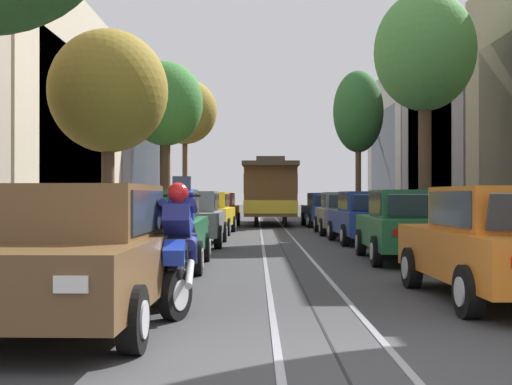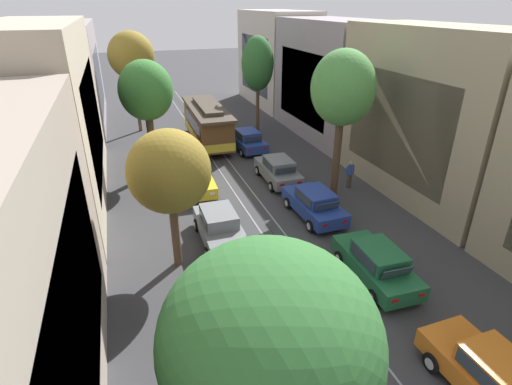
# 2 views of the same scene
# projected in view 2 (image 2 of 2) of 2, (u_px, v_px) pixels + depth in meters

# --- Properties ---
(ground_plane) EXTENTS (160.00, 160.00, 0.00)m
(ground_plane) POSITION_uv_depth(u_px,v_px,m) (242.00, 191.00, 24.20)
(ground_plane) COLOR #38383A
(trolley_track_rails) EXTENTS (1.14, 56.69, 0.01)m
(trolley_track_rails) POSITION_uv_depth(u_px,v_px,m) (230.00, 173.00, 26.64)
(trolley_track_rails) COLOR gray
(trolley_track_rails) RESTS_ON ground
(building_facade_left) EXTENTS (5.29, 48.39, 9.53)m
(building_facade_left) POSITION_uv_depth(u_px,v_px,m) (46.00, 122.00, 21.84)
(building_facade_left) COLOR gray
(building_facade_left) RESTS_ON ground
(building_facade_right) EXTENTS (5.26, 48.39, 9.59)m
(building_facade_right) POSITION_uv_depth(u_px,v_px,m) (364.00, 92.00, 28.46)
(building_facade_right) COLOR tan
(building_facade_right) RESTS_ON ground
(parked_car_green_second_left) EXTENTS (2.05, 4.38, 1.58)m
(parked_car_green_second_left) POSITION_uv_depth(u_px,v_px,m) (264.00, 318.00, 13.37)
(parked_car_green_second_left) COLOR #1E6038
(parked_car_green_second_left) RESTS_ON ground
(parked_car_grey_mid_left) EXTENTS (2.02, 4.37, 1.58)m
(parked_car_grey_mid_left) POSITION_uv_depth(u_px,v_px,m) (220.00, 226.00, 18.80)
(parked_car_grey_mid_left) COLOR slate
(parked_car_grey_mid_left) RESTS_ON ground
(parked_car_yellow_fourth_left) EXTENTS (2.14, 4.42, 1.58)m
(parked_car_yellow_fourth_left) POSITION_uv_depth(u_px,v_px,m) (196.00, 178.00, 23.91)
(parked_car_yellow_fourth_left) COLOR gold
(parked_car_yellow_fourth_left) RESTS_ON ground
(parked_car_red_fifth_left) EXTENTS (2.14, 4.42, 1.58)m
(parked_car_red_fifth_left) POSITION_uv_depth(u_px,v_px,m) (181.00, 148.00, 28.92)
(parked_car_red_fifth_left) COLOR red
(parked_car_red_fifth_left) RESTS_ON ground
(parked_car_orange_near_right) EXTENTS (2.07, 4.39, 1.58)m
(parked_car_orange_near_right) POSITION_uv_depth(u_px,v_px,m) (495.00, 379.00, 11.19)
(parked_car_orange_near_right) COLOR orange
(parked_car_orange_near_right) RESTS_ON ground
(parked_car_green_second_right) EXTENTS (2.09, 4.40, 1.58)m
(parked_car_green_second_right) POSITION_uv_depth(u_px,v_px,m) (376.00, 263.00, 16.14)
(parked_car_green_second_right) COLOR #1E6038
(parked_car_green_second_right) RESTS_ON ground
(parked_car_blue_mid_right) EXTENTS (2.10, 4.40, 1.58)m
(parked_car_blue_mid_right) POSITION_uv_depth(u_px,v_px,m) (314.00, 203.00, 20.94)
(parked_car_blue_mid_right) COLOR #233D93
(parked_car_blue_mid_right) RESTS_ON ground
(parked_car_grey_fourth_right) EXTENTS (2.05, 4.38, 1.58)m
(parked_car_grey_fourth_right) POSITION_uv_depth(u_px,v_px,m) (278.00, 170.00, 25.13)
(parked_car_grey_fourth_right) COLOR slate
(parked_car_grey_fourth_right) RESTS_ON ground
(parked_car_blue_fifth_right) EXTENTS (2.14, 4.42, 1.58)m
(parked_car_blue_fifth_right) POSITION_uv_depth(u_px,v_px,m) (247.00, 140.00, 30.55)
(parked_car_blue_fifth_right) COLOR #233D93
(parked_car_blue_fifth_right) RESTS_ON ground
(street_tree_kerb_left_near) EXTENTS (3.80, 3.95, 6.90)m
(street_tree_kerb_left_near) POSITION_uv_depth(u_px,v_px,m) (269.00, 340.00, 6.73)
(street_tree_kerb_left_near) COLOR brown
(street_tree_kerb_left_near) RESTS_ON ground
(street_tree_kerb_left_second) EXTENTS (3.32, 3.00, 6.07)m
(street_tree_kerb_left_second) POSITION_uv_depth(u_px,v_px,m) (169.00, 172.00, 15.63)
(street_tree_kerb_left_second) COLOR brown
(street_tree_kerb_left_second) RESTS_ON ground
(street_tree_kerb_left_mid) EXTENTS (3.31, 2.99, 7.31)m
(street_tree_kerb_left_mid) POSITION_uv_depth(u_px,v_px,m) (146.00, 92.00, 24.43)
(street_tree_kerb_left_mid) COLOR #4C3826
(street_tree_kerb_left_mid) RESTS_ON ground
(street_tree_kerb_left_fourth) EXTENTS (3.75, 3.20, 8.31)m
(street_tree_kerb_left_fourth) POSITION_uv_depth(u_px,v_px,m) (131.00, 56.00, 32.78)
(street_tree_kerb_left_fourth) COLOR brown
(street_tree_kerb_left_fourth) RESTS_ON ground
(street_tree_kerb_right_second) EXTENTS (3.36, 3.56, 8.28)m
(street_tree_kerb_right_second) POSITION_uv_depth(u_px,v_px,m) (343.00, 89.00, 20.95)
(street_tree_kerb_right_second) COLOR #4C3826
(street_tree_kerb_right_second) RESTS_ON ground
(street_tree_kerb_right_mid) EXTENTS (2.63, 2.48, 8.01)m
(street_tree_kerb_right_mid) POSITION_uv_depth(u_px,v_px,m) (258.00, 64.00, 32.13)
(street_tree_kerb_right_mid) COLOR brown
(street_tree_kerb_right_mid) RESTS_ON ground
(cable_car_trolley) EXTENTS (2.74, 9.16, 3.28)m
(cable_car_trolley) POSITION_uv_depth(u_px,v_px,m) (208.00, 125.00, 31.31)
(cable_car_trolley) COLOR brown
(cable_car_trolley) RESTS_ON ground
(pedestrian_on_left_pavement) EXTENTS (0.55, 0.42, 1.74)m
(pedestrian_on_left_pavement) POSITION_uv_depth(u_px,v_px,m) (350.00, 173.00, 24.24)
(pedestrian_on_left_pavement) COLOR #4C4233
(pedestrian_on_left_pavement) RESTS_ON ground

